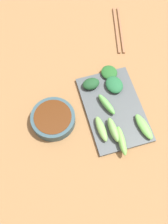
{
  "coord_description": "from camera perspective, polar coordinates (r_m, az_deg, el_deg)",
  "views": [
    {
      "loc": [
        -0.13,
        -0.36,
        0.84
      ],
      "look_at": [
        -0.03,
        -0.01,
        0.05
      ],
      "focal_mm": 42.53,
      "sensor_mm": 36.0,
      "label": 1
    }
  ],
  "objects": [
    {
      "name": "tabletop",
      "position": [
        0.92,
        1.7,
        -0.11
      ],
      "size": [
        2.1,
        2.1,
        0.02
      ],
      "primitive_type": "cube",
      "color": "olive",
      "rests_on": "ground"
    },
    {
      "name": "sauce_bowl",
      "position": [
        0.88,
        -6.62,
        -1.6
      ],
      "size": [
        0.15,
        0.15,
        0.04
      ],
      "color": "#2E4951",
      "rests_on": "tabletop"
    },
    {
      "name": "serving_plate",
      "position": [
        0.91,
        6.37,
        0.68
      ],
      "size": [
        0.19,
        0.29,
        0.01
      ],
      "primitive_type": "cube",
      "color": "#444C4F",
      "rests_on": "tabletop"
    },
    {
      "name": "broccoli_leafy_0",
      "position": [
        0.94,
        6.52,
        5.85
      ],
      "size": [
        0.07,
        0.08,
        0.03
      ],
      "primitive_type": "ellipsoid",
      "rotation": [
        0.0,
        0.0,
        0.15
      ],
      "color": "#1F5E35",
      "rests_on": "serving_plate"
    },
    {
      "name": "broccoli_stalk_1",
      "position": [
        0.89,
        4.89,
        1.58
      ],
      "size": [
        0.05,
        0.09,
        0.03
      ],
      "primitive_type": "ellipsoid",
      "rotation": [
        0.0,
        0.0,
        0.32
      ],
      "color": "#5CAE4E",
      "rests_on": "serving_plate"
    },
    {
      "name": "broccoli_stalk_2",
      "position": [
        0.85,
        8.07,
        -6.11
      ],
      "size": [
        0.03,
        0.1,
        0.03
      ],
      "primitive_type": "ellipsoid",
      "rotation": [
        0.0,
        0.0,
        -0.09
      ],
      "color": "#6FB64F",
      "rests_on": "serving_plate"
    },
    {
      "name": "broccoli_stalk_3",
      "position": [
        0.86,
        6.32,
        -3.8
      ],
      "size": [
        0.03,
        0.09,
        0.03
      ],
      "primitive_type": "ellipsoid",
      "rotation": [
        0.0,
        0.0,
        0.03
      ],
      "color": "#6FA554",
      "rests_on": "serving_plate"
    },
    {
      "name": "broccoli_stalk_4",
      "position": [
        0.86,
        3.75,
        -3.63
      ],
      "size": [
        0.03,
        0.09,
        0.02
      ],
      "primitive_type": "ellipsoid",
      "rotation": [
        0.0,
        0.0,
        0.04
      ],
      "color": "#6FA252",
      "rests_on": "serving_plate"
    },
    {
      "name": "broccoli_stalk_5",
      "position": [
        0.88,
        12.73,
        -3.08
      ],
      "size": [
        0.05,
        0.1,
        0.02
      ],
      "primitive_type": "ellipsoid",
      "rotation": [
        0.0,
        0.0,
        0.17
      ],
      "color": "#65AE4D",
      "rests_on": "serving_plate"
    },
    {
      "name": "broccoli_leafy_6",
      "position": [
        0.93,
        1.5,
        6.08
      ],
      "size": [
        0.06,
        0.05,
        0.03
      ],
      "primitive_type": "ellipsoid",
      "rotation": [
        0.0,
        0.0,
        0.09
      ],
      "color": "#1A4624",
      "rests_on": "serving_plate"
    },
    {
      "name": "broccoli_leafy_7",
      "position": [
        0.96,
        5.43,
        8.47
      ],
      "size": [
        0.07,
        0.07,
        0.02
      ],
      "primitive_type": "ellipsoid",
      "rotation": [
        0.0,
        0.0,
        0.25
      ],
      "color": "#205823",
      "rests_on": "serving_plate"
    },
    {
      "name": "chopsticks",
      "position": [
        1.11,
        7.44,
        17.16
      ],
      "size": [
        0.08,
        0.23,
        0.01
      ],
      "rotation": [
        0.0,
        0.0,
        -0.23
      ],
      "color": "brown",
      "rests_on": "tabletop"
    }
  ]
}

